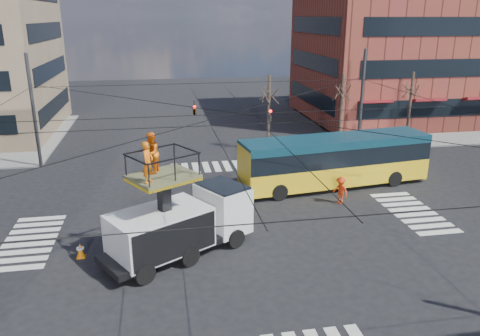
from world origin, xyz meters
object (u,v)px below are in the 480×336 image
(utility_truck, at_px, (181,213))
(worker_ground, at_px, (141,219))
(city_bus, at_px, (335,160))
(flagger, at_px, (340,190))
(traffic_cone, at_px, (80,250))

(utility_truck, xyz_separation_m, worker_ground, (-1.86, 2.27, -1.15))
(city_bus, relative_size, worker_ground, 7.72)
(worker_ground, xyz_separation_m, flagger, (11.19, 2.08, -0.00))
(traffic_cone, xyz_separation_m, worker_ground, (2.64, 1.91, 0.45))
(city_bus, height_order, traffic_cone, city_bus)
(traffic_cone, height_order, flagger, flagger)
(traffic_cone, bearing_deg, flagger, 16.10)
(flagger, bearing_deg, worker_ground, -109.02)
(traffic_cone, bearing_deg, worker_ground, 35.86)
(traffic_cone, relative_size, flagger, 0.43)
(traffic_cone, distance_m, worker_ground, 3.29)
(worker_ground, bearing_deg, flagger, -77.65)
(utility_truck, height_order, traffic_cone, utility_truck)
(worker_ground, bearing_deg, utility_truck, -138.78)
(worker_ground, relative_size, flagger, 1.00)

